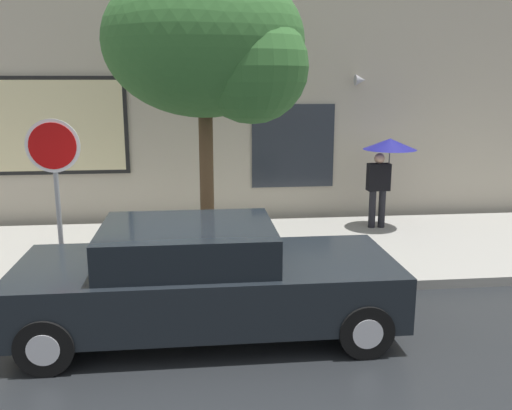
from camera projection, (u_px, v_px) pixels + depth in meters
name	position (u px, v px, depth m)	size (l,w,h in m)	color
ground_plane	(188.00, 330.00, 7.10)	(60.00, 60.00, 0.00)	black
sidewalk	(190.00, 253.00, 9.99)	(20.00, 4.00, 0.15)	gray
building_facade	(186.00, 61.00, 11.66)	(20.00, 0.67, 7.00)	#B2A893
parked_car	(204.00, 279.00, 6.91)	(4.64, 1.94, 1.39)	black
pedestrian_with_umbrella	(387.00, 156.00, 11.12)	(1.06, 1.06, 1.82)	black
street_tree	(214.00, 47.00, 8.59)	(3.15, 2.67, 4.73)	#4C3823
stop_sign	(55.00, 169.00, 7.91)	(0.76, 0.10, 2.43)	gray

